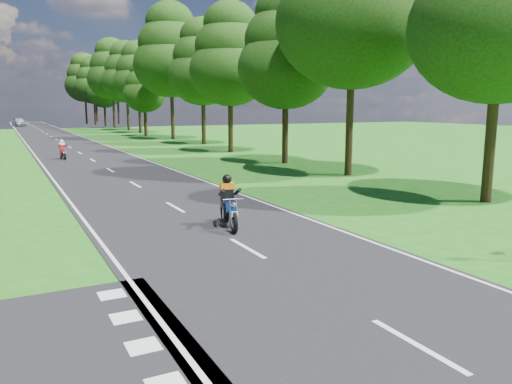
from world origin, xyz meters
TOP-DOWN VIEW (x-y plane):
  - ground at (0.00, 0.00)m, footprint 160.00×160.00m
  - main_road at (0.00, 50.00)m, footprint 7.00×140.00m
  - road_markings at (-0.14, 48.13)m, footprint 7.40×140.00m
  - treeline at (1.43, 60.06)m, footprint 40.00×115.35m
  - rider_near_blue at (0.52, 4.35)m, footprint 1.04×2.02m
  - rider_far_red at (-1.72, 27.57)m, footprint 0.66×1.68m
  - distant_car at (-2.26, 91.39)m, footprint 2.54×4.76m

SIDE VIEW (x-z plane):
  - ground at x=0.00m, z-range 0.00..0.00m
  - main_road at x=0.00m, z-range 0.00..0.02m
  - road_markings at x=-0.14m, z-range 0.02..0.03m
  - rider_far_red at x=-1.72m, z-range 0.02..1.39m
  - distant_car at x=-2.26m, z-range 0.02..1.56m
  - rider_near_blue at x=0.52m, z-range 0.02..1.62m
  - treeline at x=1.43m, z-range 0.86..15.65m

